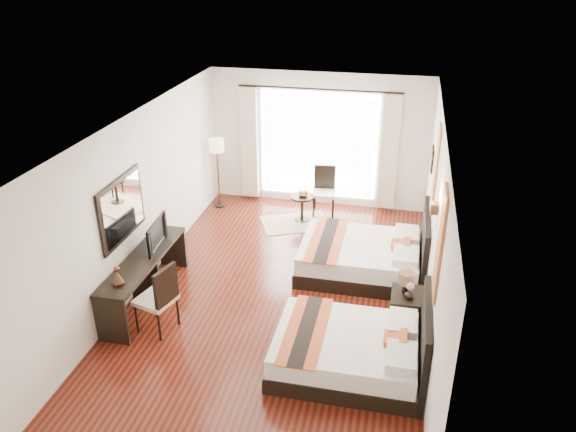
% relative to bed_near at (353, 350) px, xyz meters
% --- Properties ---
extents(floor, '(4.50, 7.50, 0.01)m').
position_rel_bed_near_xyz_m(floor, '(-1.33, 1.35, -0.29)').
color(floor, '#3A0E0A').
rests_on(floor, ground).
extents(ceiling, '(4.50, 7.50, 0.02)m').
position_rel_bed_near_xyz_m(ceiling, '(-1.33, 1.35, 2.50)').
color(ceiling, white).
rests_on(ceiling, wall_headboard).
extents(wall_headboard, '(0.01, 7.50, 2.80)m').
position_rel_bed_near_xyz_m(wall_headboard, '(0.92, 1.35, 1.11)').
color(wall_headboard, silver).
rests_on(wall_headboard, floor).
extents(wall_desk, '(0.01, 7.50, 2.80)m').
position_rel_bed_near_xyz_m(wall_desk, '(-3.57, 1.35, 1.11)').
color(wall_desk, silver).
rests_on(wall_desk, floor).
extents(wall_window, '(4.50, 0.01, 2.80)m').
position_rel_bed_near_xyz_m(wall_window, '(-1.33, 5.10, 1.11)').
color(wall_window, silver).
rests_on(wall_window, floor).
extents(wall_entry, '(4.50, 0.01, 2.80)m').
position_rel_bed_near_xyz_m(wall_entry, '(-1.33, -2.39, 1.11)').
color(wall_entry, silver).
rests_on(wall_entry, floor).
extents(window_glass, '(2.40, 0.02, 2.20)m').
position_rel_bed_near_xyz_m(window_glass, '(-1.33, 5.08, 1.01)').
color(window_glass, white).
rests_on(window_glass, wall_window).
extents(sheer_curtain, '(2.30, 0.02, 2.10)m').
position_rel_bed_near_xyz_m(sheer_curtain, '(-1.33, 5.02, 1.01)').
color(sheer_curtain, white).
rests_on(sheer_curtain, wall_window).
extents(drape_left, '(0.35, 0.14, 2.35)m').
position_rel_bed_near_xyz_m(drape_left, '(-2.78, 4.98, 0.99)').
color(drape_left, beige).
rests_on(drape_left, floor).
extents(drape_right, '(0.35, 0.14, 2.35)m').
position_rel_bed_near_xyz_m(drape_right, '(0.12, 4.98, 0.99)').
color(drape_right, beige).
rests_on(drape_right, floor).
extents(art_panel_near, '(0.03, 0.50, 1.35)m').
position_rel_bed_near_xyz_m(art_panel_near, '(0.90, 0.00, 1.66)').
color(art_panel_near, maroon).
rests_on(art_panel_near, wall_headboard).
extents(art_panel_far, '(0.03, 0.50, 1.35)m').
position_rel_bed_near_xyz_m(art_panel_far, '(0.90, 2.44, 1.66)').
color(art_panel_far, maroon).
rests_on(art_panel_far, wall_headboard).
extents(wall_sconce, '(0.10, 0.14, 0.14)m').
position_rel_bed_near_xyz_m(wall_sconce, '(0.86, 1.07, 1.63)').
color(wall_sconce, '#492A1A').
rests_on(wall_sconce, wall_headboard).
extents(mirror_frame, '(0.04, 1.25, 0.95)m').
position_rel_bed_near_xyz_m(mirror_frame, '(-3.55, 0.89, 1.26)').
color(mirror_frame, black).
rests_on(mirror_frame, wall_desk).
extents(mirror_glass, '(0.01, 1.12, 0.82)m').
position_rel_bed_near_xyz_m(mirror_glass, '(-3.52, 0.89, 1.26)').
color(mirror_glass, white).
rests_on(mirror_glass, mirror_frame).
extents(bed_near, '(1.95, 1.52, 1.10)m').
position_rel_bed_near_xyz_m(bed_near, '(0.00, 0.00, 0.00)').
color(bed_near, black).
rests_on(bed_near, floor).
extents(bed_far, '(2.08, 1.62, 1.17)m').
position_rel_bed_near_xyz_m(bed_far, '(-0.06, 2.44, 0.02)').
color(bed_far, black).
rests_on(bed_far, floor).
extents(nightstand, '(0.45, 0.56, 0.54)m').
position_rel_bed_near_xyz_m(nightstand, '(0.64, 1.07, -0.02)').
color(nightstand, black).
rests_on(nightstand, floor).
extents(table_lamp, '(0.23, 0.23, 0.37)m').
position_rel_bed_near_xyz_m(table_lamp, '(0.60, 1.12, 0.47)').
color(table_lamp, black).
rests_on(table_lamp, nightstand).
extents(vase, '(0.17, 0.17, 0.14)m').
position_rel_bed_near_xyz_m(vase, '(0.67, 0.97, 0.29)').
color(vase, black).
rests_on(vase, nightstand).
extents(console_desk, '(0.50, 2.20, 0.76)m').
position_rel_bed_near_xyz_m(console_desk, '(-3.32, 0.89, 0.09)').
color(console_desk, black).
rests_on(console_desk, floor).
extents(television, '(0.17, 0.79, 0.45)m').
position_rel_bed_near_xyz_m(television, '(-3.30, 1.25, 0.70)').
color(television, black).
rests_on(television, console_desk).
extents(bronze_figurine, '(0.17, 0.17, 0.25)m').
position_rel_bed_near_xyz_m(bronze_figurine, '(-3.32, 0.14, 0.59)').
color(bronze_figurine, '#492A1A').
rests_on(bronze_figurine, console_desk).
extents(desk_chair, '(0.60, 0.60, 1.06)m').
position_rel_bed_near_xyz_m(desk_chair, '(-2.82, 0.25, 0.04)').
color(desk_chair, '#C6B598').
rests_on(desk_chair, floor).
extents(floor_lamp, '(0.30, 0.30, 1.49)m').
position_rel_bed_near_xyz_m(floor_lamp, '(-3.33, 4.48, 0.97)').
color(floor_lamp, black).
rests_on(floor_lamp, floor).
extents(side_table, '(0.46, 0.46, 0.53)m').
position_rel_bed_near_xyz_m(side_table, '(-1.49, 4.18, -0.02)').
color(side_table, black).
rests_on(side_table, floor).
extents(fruit_bowl, '(0.21, 0.21, 0.05)m').
position_rel_bed_near_xyz_m(fruit_bowl, '(-1.46, 4.18, 0.27)').
color(fruit_bowl, '#482919').
rests_on(fruit_bowl, side_table).
extents(window_chair, '(0.50, 0.50, 0.99)m').
position_rel_bed_near_xyz_m(window_chair, '(-1.11, 4.60, 0.02)').
color(window_chair, '#C6B598').
rests_on(window_chair, floor).
extents(jute_rug, '(1.55, 1.34, 0.01)m').
position_rel_bed_near_xyz_m(jute_rug, '(-1.59, 4.01, -0.28)').
color(jute_rug, tan).
rests_on(jute_rug, floor).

